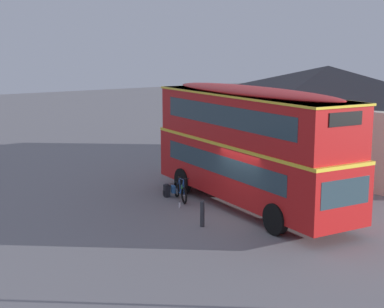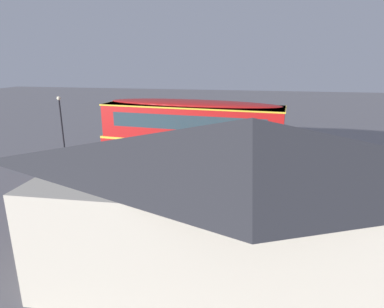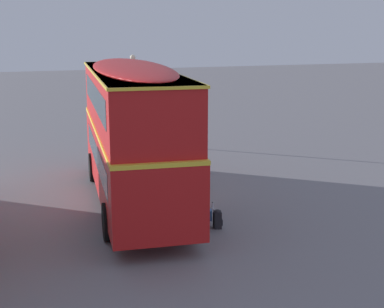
# 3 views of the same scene
# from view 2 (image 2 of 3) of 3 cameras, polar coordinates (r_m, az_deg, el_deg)

# --- Properties ---
(ground_plane) EXTENTS (120.00, 120.00, 0.00)m
(ground_plane) POSITION_cam_2_polar(r_m,az_deg,el_deg) (20.52, -2.20, -3.48)
(ground_plane) COLOR slate
(double_decker_bus) EXTENTS (10.69, 3.52, 4.79)m
(double_decker_bus) POSITION_cam_2_polar(r_m,az_deg,el_deg) (18.61, -0.07, 2.96)
(double_decker_bus) COLOR black
(double_decker_bus) RESTS_ON ground
(touring_bicycle) EXTENTS (1.72, 0.68, 1.03)m
(touring_bicycle) POSITION_cam_2_polar(r_m,az_deg,el_deg) (20.50, 7.70, -2.53)
(touring_bicycle) COLOR black
(touring_bicycle) RESTS_ON ground
(backpack_on_ground) EXTENTS (0.33, 0.32, 0.57)m
(backpack_on_ground) POSITION_cam_2_polar(r_m,az_deg,el_deg) (20.67, 9.69, -2.70)
(backpack_on_ground) COLOR black
(backpack_on_ground) RESTS_ON ground
(water_bottle_clear_plastic) EXTENTS (0.07, 0.07, 0.25)m
(water_bottle_clear_plastic) POSITION_cam_2_polar(r_m,az_deg,el_deg) (21.28, 5.14, -2.47)
(water_bottle_clear_plastic) COLOR silver
(water_bottle_clear_plastic) RESTS_ON ground
(pub_building) EXTENTS (13.43, 6.11, 5.32)m
(pub_building) POSITION_cam_2_polar(r_m,az_deg,el_deg) (10.41, 9.94, -7.86)
(pub_building) COLOR beige
(pub_building) RESTS_ON ground
(street_lamp) EXTENTS (0.28, 0.28, 4.56)m
(street_lamp) POSITION_cam_2_polar(r_m,az_deg,el_deg) (24.46, -22.15, 5.42)
(street_lamp) COLOR black
(street_lamp) RESTS_ON ground
(kerb_bollard) EXTENTS (0.16, 0.16, 0.97)m
(kerb_bollard) POSITION_cam_2_polar(r_m,az_deg,el_deg) (22.19, -0.98, -0.58)
(kerb_bollard) COLOR #333338
(kerb_bollard) RESTS_ON ground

